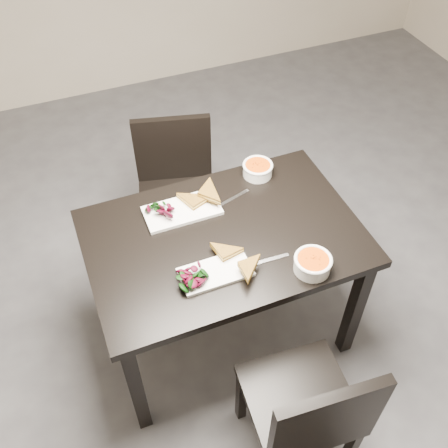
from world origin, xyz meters
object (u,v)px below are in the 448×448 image
at_px(plate_far, 182,211).
at_px(chair_near, 309,411).
at_px(plate_near, 216,272).
at_px(soup_bowl_far, 258,169).
at_px(table, 224,250).
at_px(soup_bowl_near, 313,263).
at_px(chair_far, 176,185).

bearing_deg(plate_far, chair_near, -79.40).
distance_m(plate_near, soup_bowl_far, 0.64).
bearing_deg(chair_near, soup_bowl_far, 81.39).
distance_m(table, soup_bowl_near, 0.43).
bearing_deg(soup_bowl_near, chair_near, -115.83).
relative_size(plate_near, soup_bowl_far, 1.99).
distance_m(plate_near, soup_bowl_near, 0.40).
xyz_separation_m(chair_near, soup_bowl_far, (0.25, 1.06, 0.30)).
relative_size(chair_near, soup_bowl_far, 5.72).
relative_size(soup_bowl_near, plate_far, 0.46).
relative_size(chair_far, plate_near, 2.88).
distance_m(chair_far, plate_far, 0.55).
bearing_deg(soup_bowl_near, plate_far, 127.31).
xyz_separation_m(chair_near, chair_far, (-0.07, 1.42, 0.00)).
height_order(chair_near, plate_near, chair_near).
distance_m(soup_bowl_near, plate_far, 0.64).
height_order(chair_far, plate_near, chair_far).
bearing_deg(soup_bowl_near, plate_near, 161.41).
xyz_separation_m(plate_near, soup_bowl_far, (0.41, 0.49, 0.03)).
relative_size(chair_far, soup_bowl_far, 5.72).
relative_size(soup_bowl_near, soup_bowl_far, 1.06).
distance_m(soup_bowl_near, soup_bowl_far, 0.62).
xyz_separation_m(table, chair_near, (0.05, -0.75, -0.17)).
xyz_separation_m(table, chair_far, (-0.02, 0.67, -0.17)).
height_order(table, chair_near, chair_near).
bearing_deg(chair_near, soup_bowl_near, 68.68).
height_order(plate_far, soup_bowl_far, soup_bowl_far).
bearing_deg(plate_far, table, -58.28).
bearing_deg(soup_bowl_near, soup_bowl_far, 86.82).
bearing_deg(soup_bowl_far, plate_far, -165.78).
bearing_deg(table, plate_far, 121.72).
xyz_separation_m(chair_far, soup_bowl_near, (0.28, -0.98, 0.31)).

